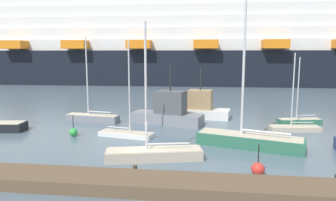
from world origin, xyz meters
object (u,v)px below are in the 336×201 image
at_px(sailboat_1, 92,117).
at_px(sailboat_2, 295,127).
at_px(fishing_boat_1, 198,108).
at_px(cruise_ship, 146,46).
at_px(sailboat_5, 249,139).
at_px(channel_buoy_0, 258,169).
at_px(sailboat_0, 154,152).
at_px(channel_buoy_1, 74,132).
at_px(fishing_boat_3, 168,112).
at_px(sailboat_3, 126,133).
at_px(sailboat_4, 299,120).

xyz_separation_m(sailboat_1, sailboat_2, (18.89, -1.55, -0.14)).
bearing_deg(fishing_boat_1, cruise_ship, 117.13).
xyz_separation_m(sailboat_5, fishing_boat_1, (-4.02, 10.26, 0.40)).
bearing_deg(sailboat_2, sailboat_5, 43.46).
bearing_deg(channel_buoy_0, sailboat_0, 162.79).
relative_size(sailboat_2, channel_buoy_1, 3.88).
distance_m(sailboat_2, sailboat_5, 7.07).
bearing_deg(fishing_boat_3, channel_buoy_0, -45.91).
xyz_separation_m(sailboat_0, channel_buoy_1, (-7.50, 4.87, -0.13)).
relative_size(sailboat_2, sailboat_3, 0.87).
distance_m(sailboat_3, sailboat_4, 16.68).
bearing_deg(channel_buoy_0, channel_buoy_1, 153.62).
bearing_deg(sailboat_4, sailboat_3, 11.87).
height_order(sailboat_0, channel_buoy_1, sailboat_0).
bearing_deg(channel_buoy_0, sailboat_4, 66.76).
distance_m(sailboat_2, cruise_ship, 50.36).
relative_size(channel_buoy_0, cruise_ship, 0.01).
bearing_deg(fishing_boat_1, sailboat_0, -90.93).
bearing_deg(sailboat_4, channel_buoy_0, 55.08).
relative_size(sailboat_3, fishing_boat_1, 1.10).
relative_size(sailboat_2, fishing_boat_3, 0.94).
xyz_separation_m(fishing_boat_3, channel_buoy_0, (6.53, -12.23, -0.78)).
xyz_separation_m(sailboat_0, sailboat_2, (10.89, 8.92, -0.15)).
bearing_deg(sailboat_0, channel_buoy_1, -45.93).
relative_size(sailboat_1, sailboat_4, 1.30).
height_order(sailboat_2, fishing_boat_1, sailboat_2).
relative_size(sailboat_4, cruise_ship, 0.05).
distance_m(fishing_boat_1, channel_buoy_1, 13.29).
bearing_deg(sailboat_5, channel_buoy_0, 105.41).
distance_m(sailboat_0, sailboat_5, 7.26).
xyz_separation_m(channel_buoy_0, cruise_ship, (-17.07, 55.51, 7.93)).
xyz_separation_m(sailboat_4, cruise_ship, (-23.01, 41.69, 7.98)).
bearing_deg(channel_buoy_0, cruise_ship, 107.10).
height_order(sailboat_3, channel_buoy_0, sailboat_3).
height_order(sailboat_4, fishing_boat_3, sailboat_4).
relative_size(sailboat_3, fishing_boat_3, 1.08).
xyz_separation_m(fishing_boat_1, channel_buoy_0, (3.81, -15.67, -0.63)).
distance_m(sailboat_0, channel_buoy_0, 6.44).
height_order(sailboat_4, channel_buoy_0, sailboat_4).
xyz_separation_m(sailboat_2, fishing_boat_3, (-11.27, 1.40, 0.84)).
distance_m(fishing_boat_3, channel_buoy_1, 9.01).
bearing_deg(fishing_boat_3, fishing_boat_1, 67.78).
distance_m(sailboat_0, fishing_boat_1, 13.98).
bearing_deg(fishing_boat_1, fishing_boat_3, -119.49).
height_order(sailboat_1, fishing_boat_3, sailboat_1).
bearing_deg(channel_buoy_1, sailboat_1, 95.06).
bearing_deg(sailboat_3, sailboat_5, 1.25).
relative_size(sailboat_4, sailboat_5, 0.58).
height_order(sailboat_2, sailboat_3, sailboat_3).
bearing_deg(fishing_boat_3, sailboat_0, -71.94).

